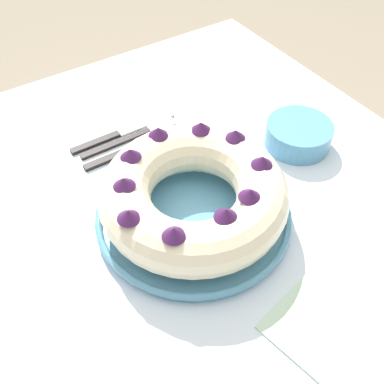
% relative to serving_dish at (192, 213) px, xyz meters
% --- Properties ---
extents(ground_plane, '(8.00, 8.00, 0.00)m').
position_rel_serving_dish_xyz_m(ground_plane, '(0.00, -0.03, -0.75)').
color(ground_plane, gray).
extents(dining_table, '(1.14, 1.07, 0.74)m').
position_rel_serving_dish_xyz_m(dining_table, '(0.00, -0.03, -0.11)').
color(dining_table, silver).
rests_on(dining_table, ground_plane).
extents(serving_dish, '(0.34, 0.34, 0.02)m').
position_rel_serving_dish_xyz_m(serving_dish, '(0.00, 0.00, 0.00)').
color(serving_dish, '#518EB2').
rests_on(serving_dish, dining_table).
extents(bundt_cake, '(0.32, 0.32, 0.10)m').
position_rel_serving_dish_xyz_m(bundt_cake, '(-0.00, -0.00, 0.06)').
color(bundt_cake, beige).
rests_on(bundt_cake, serving_dish).
extents(fork, '(0.02, 0.22, 0.01)m').
position_rel_serving_dish_xyz_m(fork, '(-0.25, 0.02, -0.01)').
color(fork, black).
rests_on(fork, dining_table).
extents(serving_knife, '(0.02, 0.24, 0.01)m').
position_rel_serving_dish_xyz_m(serving_knife, '(-0.27, -0.01, -0.01)').
color(serving_knife, black).
rests_on(serving_knife, dining_table).
extents(cake_knife, '(0.02, 0.20, 0.01)m').
position_rel_serving_dish_xyz_m(cake_knife, '(-0.22, -0.02, -0.01)').
color(cake_knife, black).
rests_on(cake_knife, dining_table).
extents(side_bowl, '(0.13, 0.13, 0.05)m').
position_rel_serving_dish_xyz_m(side_bowl, '(-0.05, 0.29, 0.01)').
color(side_bowl, '#518EB2').
rests_on(side_bowl, dining_table).
extents(napkin, '(0.20, 0.16, 0.00)m').
position_rel_serving_dish_xyz_m(napkin, '(0.30, 0.04, -0.01)').
color(napkin, '#B2D1B7').
rests_on(napkin, dining_table).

